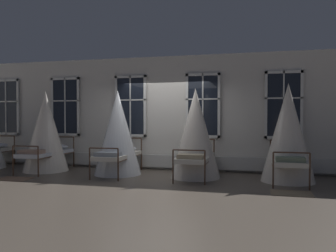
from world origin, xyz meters
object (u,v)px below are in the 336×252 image
cot_second (46,132)px  cot_fifth (288,134)px  cot_third (118,134)px  cot_fourth (195,134)px

cot_second → cot_fifth: (6.45, 0.01, 0.03)m
cot_second → cot_fifth: bearing=-91.5°
cot_third → cot_fourth: bearing=-90.6°
cot_second → cot_third: bearing=-92.6°
cot_fourth → cot_fifth: 2.19m
cot_second → cot_fifth: cot_fifth is taller
cot_fourth → cot_second: bearing=89.2°
cot_fourth → cot_fifth: (2.19, 0.01, 0.04)m
cot_fifth → cot_second: bearing=90.2°
cot_fourth → cot_third: bearing=90.2°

